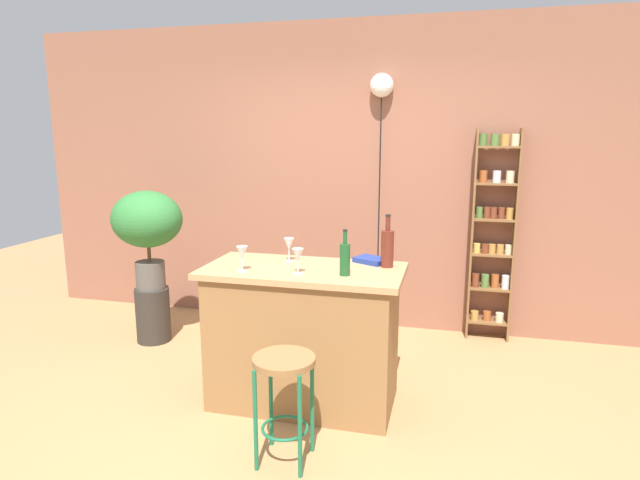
# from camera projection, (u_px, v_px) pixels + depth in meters

# --- Properties ---
(ground) EXTENTS (12.00, 12.00, 0.00)m
(ground) POSITION_uv_depth(u_px,v_px,m) (291.00, 423.00, 3.39)
(ground) COLOR #A37A4C
(back_wall) EXTENTS (6.40, 0.10, 2.80)m
(back_wall) POSITION_uv_depth(u_px,v_px,m) (352.00, 178.00, 4.96)
(back_wall) COLOR #8C5642
(back_wall) RESTS_ON ground
(kitchen_counter) EXTENTS (1.31, 0.66, 0.95)m
(kitchen_counter) POSITION_uv_depth(u_px,v_px,m) (304.00, 335.00, 3.58)
(kitchen_counter) COLOR olive
(kitchen_counter) RESTS_ON ground
(bar_stool) EXTENTS (0.35, 0.35, 0.62)m
(bar_stool) POSITION_uv_depth(u_px,v_px,m) (284.00, 384.00, 2.92)
(bar_stool) COLOR #196642
(bar_stool) RESTS_ON ground
(spice_shelf) EXTENTS (0.37, 0.14, 1.85)m
(spice_shelf) POSITION_uv_depth(u_px,v_px,m) (493.00, 233.00, 4.60)
(spice_shelf) COLOR brown
(spice_shelf) RESTS_ON ground
(plant_stool) EXTENTS (0.30, 0.30, 0.48)m
(plant_stool) POSITION_uv_depth(u_px,v_px,m) (153.00, 314.00, 4.69)
(plant_stool) COLOR #2D2823
(plant_stool) RESTS_ON ground
(potted_plant) EXTENTS (0.61, 0.54, 0.85)m
(potted_plant) POSITION_uv_depth(u_px,v_px,m) (147.00, 224.00, 4.53)
(potted_plant) COLOR #514C47
(potted_plant) RESTS_ON plant_stool
(bottle_sauce_amber) EXTENTS (0.07, 0.07, 0.29)m
(bottle_sauce_amber) POSITION_uv_depth(u_px,v_px,m) (345.00, 258.00, 3.28)
(bottle_sauce_amber) COLOR #194C23
(bottle_sauce_amber) RESTS_ON kitchen_counter
(bottle_spirits_clear) EXTENTS (0.08, 0.08, 0.35)m
(bottle_spirits_clear) POSITION_uv_depth(u_px,v_px,m) (387.00, 247.00, 3.48)
(bottle_spirits_clear) COLOR #5B2319
(bottle_spirits_clear) RESTS_ON kitchen_counter
(wine_glass_left) EXTENTS (0.07, 0.07, 0.16)m
(wine_glass_left) POSITION_uv_depth(u_px,v_px,m) (289.00, 245.00, 3.63)
(wine_glass_left) COLOR silver
(wine_glass_left) RESTS_ON kitchen_counter
(wine_glass_center) EXTENTS (0.07, 0.07, 0.16)m
(wine_glass_center) POSITION_uv_depth(u_px,v_px,m) (298.00, 256.00, 3.31)
(wine_glass_center) COLOR silver
(wine_glass_center) RESTS_ON kitchen_counter
(wine_glass_right) EXTENTS (0.07, 0.07, 0.16)m
(wine_glass_right) POSITION_uv_depth(u_px,v_px,m) (242.00, 253.00, 3.37)
(wine_glass_right) COLOR silver
(wine_glass_right) RESTS_ON kitchen_counter
(cookbook) EXTENTS (0.26, 0.23, 0.03)m
(cookbook) POSITION_uv_depth(u_px,v_px,m) (371.00, 260.00, 3.62)
(cookbook) COLOR navy
(cookbook) RESTS_ON kitchen_counter
(pendant_globe_light) EXTENTS (0.21, 0.21, 2.32)m
(pendant_globe_light) POSITION_uv_depth(u_px,v_px,m) (382.00, 90.00, 4.63)
(pendant_globe_light) COLOR black
(pendant_globe_light) RESTS_ON ground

